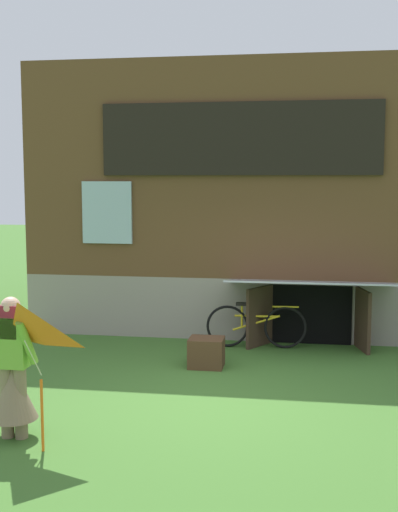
# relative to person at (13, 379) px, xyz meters

# --- Properties ---
(ground_plane) EXTENTS (60.00, 60.00, 0.00)m
(ground_plane) POSITION_rel_person_xyz_m (2.01, 1.74, -0.66)
(ground_plane) COLOR #3D6B28
(log_house) EXTENTS (7.80, 6.63, 4.91)m
(log_house) POSITION_rel_person_xyz_m (2.01, 7.49, 1.79)
(log_house) COLOR gray
(log_house) RESTS_ON ground_plane
(person) EXTENTS (0.61, 0.52, 1.57)m
(person) POSITION_rel_person_xyz_m (0.00, 0.00, 0.00)
(person) COLOR #7F6B51
(person) RESTS_ON ground_plane
(kite) EXTENTS (0.84, 0.74, 1.55)m
(kite) POSITION_rel_person_xyz_m (0.29, -0.44, 0.59)
(kite) COLOR orange
(kite) RESTS_ON ground_plane
(bicycle_yellow) EXTENTS (1.69, 0.14, 0.77)m
(bicycle_yellow) POSITION_rel_person_xyz_m (2.35, 4.31, -0.29)
(bicycle_yellow) COLOR black
(bicycle_yellow) RESTS_ON ground_plane
(wooden_crate) EXTENTS (0.52, 0.44, 0.44)m
(wooden_crate) POSITION_rel_person_xyz_m (1.69, 3.04, -0.44)
(wooden_crate) COLOR #4C331E
(wooden_crate) RESTS_ON ground_plane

